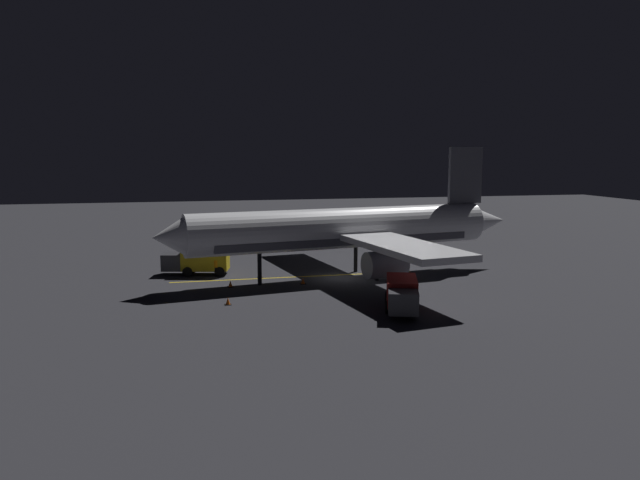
% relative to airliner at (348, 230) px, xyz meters
% --- Properties ---
extents(ground_plane, '(180.00, 180.00, 0.20)m').
position_rel_airliner_xyz_m(ground_plane, '(-0.10, 0.58, -4.40)').
color(ground_plane, '#2D2D33').
extents(apron_guide_stripe, '(0.25, 22.06, 0.01)m').
position_rel_airliner_xyz_m(apron_guide_stripe, '(1.27, 4.58, -4.30)').
color(apron_guide_stripe, gold).
rests_on(apron_guide_stripe, ground_plane).
extents(airliner, '(30.33, 34.06, 11.64)m').
position_rel_airliner_xyz_m(airliner, '(0.00, 0.00, 0.00)').
color(airliner, white).
rests_on(airliner, ground_plane).
extents(baggage_truck, '(3.37, 6.26, 2.64)m').
position_rel_airliner_xyz_m(baggage_truck, '(4.29, 12.95, -2.97)').
color(baggage_truck, gold).
rests_on(baggage_truck, ground_plane).
extents(catering_truck, '(6.12, 3.80, 2.28)m').
position_rel_airliner_xyz_m(catering_truck, '(-12.08, -0.65, -3.12)').
color(catering_truck, maroon).
rests_on(catering_truck, ground_plane).
extents(ground_crew_worker, '(0.40, 0.40, 1.74)m').
position_rel_airliner_xyz_m(ground_crew_worker, '(3.01, 11.51, -3.42)').
color(ground_crew_worker, black).
rests_on(ground_crew_worker, ground_plane).
extents(traffic_cone_near_left, '(0.50, 0.50, 0.55)m').
position_rel_airliner_xyz_m(traffic_cone_near_left, '(-1.54, 10.59, -4.05)').
color(traffic_cone_near_left, '#EA590F').
rests_on(traffic_cone_near_left, ground_plane).
extents(traffic_cone_near_right, '(0.50, 0.50, 0.55)m').
position_rel_airliner_xyz_m(traffic_cone_near_right, '(-1.77, 4.45, -4.05)').
color(traffic_cone_near_right, '#EA590F').
rests_on(traffic_cone_near_right, ground_plane).
extents(traffic_cone_under_wing, '(0.50, 0.50, 0.55)m').
position_rel_airliner_xyz_m(traffic_cone_under_wing, '(1.67, 7.70, -4.05)').
color(traffic_cone_under_wing, '#EA590F').
rests_on(traffic_cone_under_wing, ground_plane).
extents(traffic_cone_far, '(0.50, 0.50, 0.55)m').
position_rel_airliner_xyz_m(traffic_cone_far, '(-7.55, 11.23, -4.05)').
color(traffic_cone_far, '#EA590F').
rests_on(traffic_cone_far, ground_plane).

